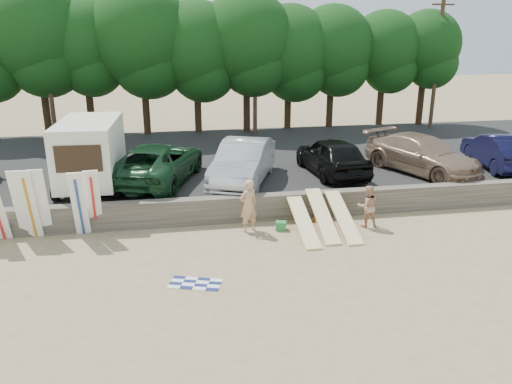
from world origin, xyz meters
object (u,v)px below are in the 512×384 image
car_2 (243,162)px  car_5 (499,151)px  car_3 (332,156)px  car_1 (157,163)px  cooler (281,226)px  beachgoer_a (248,206)px  beachgoer_b (367,206)px  box_trailer (90,151)px  car_4 (422,155)px

car_2 → car_5: size_ratio=1.09×
car_3 → car_1: bearing=-5.1°
car_1 → car_3: 7.81m
cooler → car_3: bearing=68.7°
beachgoer_a → beachgoer_b: beachgoer_a is taller
car_1 → beachgoer_b: size_ratio=3.84×
car_2 → cooler: size_ratio=14.45×
box_trailer → car_3: bearing=4.5°
beachgoer_b → cooler: size_ratio=4.22×
beachgoer_a → car_3: bearing=-159.8°
car_3 → car_5: (8.21, -0.30, -0.04)m
beachgoer_b → cooler: beachgoer_b is taller
car_5 → cooler: (-11.58, -4.18, -1.37)m
beachgoer_a → beachgoer_b: 4.43m
car_2 → beachgoer_b: car_2 is taller
car_1 → car_4: bearing=-164.1°
car_1 → beachgoer_b: 9.08m
car_1 → cooler: (4.44, -4.58, -1.40)m
car_2 → car_4: bearing=22.0°
box_trailer → car_1: size_ratio=0.74×
car_4 → car_5: 4.01m
car_4 → beachgoer_a: bearing=-178.6°
car_3 → beachgoer_b: 4.77m
car_4 → cooler: 8.70m
beachgoer_a → car_5: bearing=174.1°
car_2 → car_3: 4.18m
car_2 → cooler: car_2 is taller
car_2 → car_5: 12.37m
box_trailer → car_3: box_trailer is taller
car_5 → beachgoer_b: size_ratio=3.13×
car_3 → car_5: bearing=173.6°
box_trailer → car_2: (6.29, -0.20, -0.69)m
car_4 → beachgoer_b: car_4 is taller
car_1 → car_2: 3.71m
box_trailer → cooler: box_trailer is taller
car_2 → car_3: size_ratio=1.08×
car_5 → beachgoer_b: bearing=38.3°
cooler → beachgoer_b: bearing=11.6°
car_2 → car_5: (12.36, 0.24, -0.08)m
car_1 → car_3: bearing=-162.4°
box_trailer → car_1: box_trailer is taller
car_4 → beachgoer_a: (-8.76, -3.94, -0.56)m
car_2 → car_4: size_ratio=0.95×
car_2 → beachgoer_b: (4.00, -4.17, -0.80)m
box_trailer → car_3: (10.44, 0.34, -0.73)m
car_1 → beachgoer_b: (7.66, -4.81, -0.75)m
car_3 → car_4: car_3 is taller
cooler → box_trailer: bearing=165.3°
car_1 → cooler: 6.53m
car_4 → car_5: car_4 is taller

